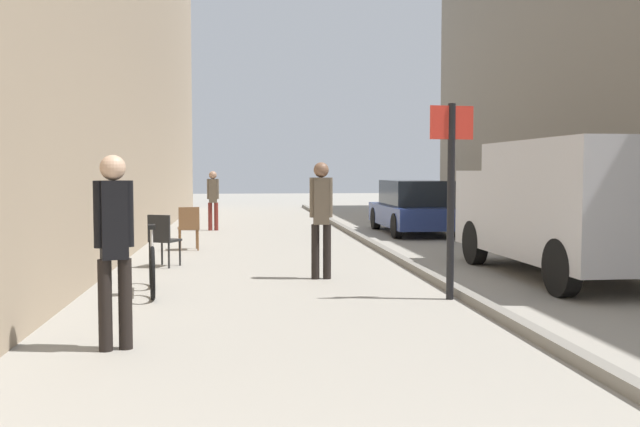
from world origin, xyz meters
The scene contains 11 objects.
ground_plane centered at (0.00, 12.00, 0.00)m, with size 80.00×80.00×0.00m, color gray.
kerb_strip centered at (1.58, 12.00, 0.06)m, with size 0.16×40.00×0.12m, color slate.
pedestrian_main_foreground centered at (-2.59, 5.75, 1.08)m, with size 0.36×0.27×1.87m.
pedestrian_mid_block centered at (-2.18, 19.29, 0.98)m, with size 0.34×0.22×1.71m.
pedestrian_far_crossing centered at (-0.13, 9.92, 1.07)m, with size 0.37×0.24×1.85m.
delivery_van centered at (3.84, 9.61, 1.18)m, with size 2.15×4.94×2.18m.
parked_car centered at (3.37, 17.76, 0.71)m, with size 1.85×4.21×1.45m.
street_sign_post centered at (1.38, 7.96, 1.55)m, with size 0.60×0.10×2.60m.
bicycle_leaning centered at (-2.63, 8.87, 0.38)m, with size 0.30×1.76×0.98m.
cafe_chair_near_window centered at (-2.78, 11.59, 0.55)m, with size 0.59×0.59×0.94m.
cafe_chair_by_doorway centered at (-2.51, 14.22, 0.55)m, with size 0.50×0.50×0.94m.
Camera 1 is at (-1.39, -1.06, 1.72)m, focal length 39.38 mm.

